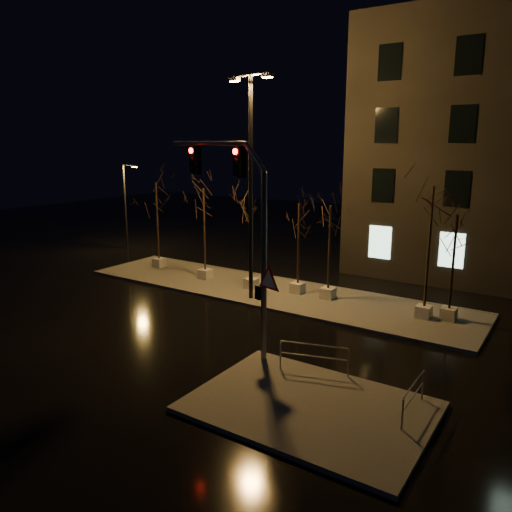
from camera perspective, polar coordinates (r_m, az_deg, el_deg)
The scene contains 15 objects.
ground at distance 22.33m, azimuth -7.03°, elevation -7.89°, with size 90.00×90.00×0.00m, color black.
median at distance 26.89m, azimuth 1.29°, elevation -4.02°, with size 22.00×5.00×0.15m, color #4F4D46.
sidewalk_corner at distance 15.81m, azimuth 6.13°, elevation -16.75°, with size 7.00×5.00×0.15m, color #4F4D46.
tree_0 at distance 31.66m, azimuth -11.30°, elevation 6.15°, with size 1.80×1.80×5.50m.
tree_1 at distance 28.41m, azimuth -5.98°, elevation 5.39°, with size 1.80×1.80×5.37m.
tree_2 at distance 26.29m, azimuth -0.59°, elevation 4.87°, with size 1.80×1.80×5.37m.
tree_3 at distance 25.58m, azimuth 4.92°, elevation 3.67°, with size 1.80×1.80×4.83m.
tree_4 at distance 24.83m, azimuth 8.47°, elevation 3.36°, with size 1.80×1.80×4.86m.
tree_5 at distance 22.89m, azimuth 19.39°, elevation 4.26°, with size 1.80×1.80×6.05m.
tree_6 at distance 23.11m, azimuth 21.82°, elevation 1.84°, with size 1.80×1.80×4.84m.
traffic_signal_mast at distance 18.08m, azimuth -1.81°, elevation 4.53°, with size 6.17×1.73×7.77m.
streetlight_main at distance 24.35m, azimuth -0.61°, elevation 9.37°, with size 2.70×0.82×10.83m.
streetlight_far at distance 38.79m, azimuth -14.63°, elevation 5.90°, with size 1.22×0.51×6.32m.
guard_rail_a at distance 17.43m, azimuth 6.63°, elevation -11.06°, with size 2.30×0.73×1.04m.
guard_rail_b at distance 15.63m, azimuth 17.57°, elevation -14.75°, with size 0.05×2.06×0.98m.
Camera 1 is at (13.69, -15.80, 7.85)m, focal length 35.00 mm.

